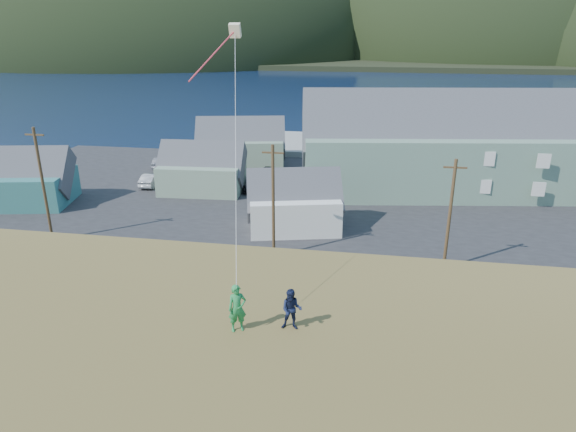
% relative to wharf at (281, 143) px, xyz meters
% --- Properties ---
extents(ground, '(900.00, 900.00, 0.00)m').
position_rel_wharf_xyz_m(ground, '(6.00, -40.00, -0.45)').
color(ground, '#0A1638').
rests_on(ground, ground).
extents(grass_strip, '(110.00, 8.00, 0.10)m').
position_rel_wharf_xyz_m(grass_strip, '(6.00, -42.00, -0.40)').
color(grass_strip, '#4C3D19').
rests_on(grass_strip, ground).
extents(waterfront_lot, '(72.00, 36.00, 0.12)m').
position_rel_wharf_xyz_m(waterfront_lot, '(6.00, -23.00, -0.39)').
color(waterfront_lot, '#28282B').
rests_on(waterfront_lot, ground).
extents(wharf, '(26.00, 14.00, 0.90)m').
position_rel_wharf_xyz_m(wharf, '(0.00, 0.00, 0.00)').
color(wharf, gray).
rests_on(wharf, ground).
extents(far_shore, '(900.00, 320.00, 2.00)m').
position_rel_wharf_xyz_m(far_shore, '(6.00, 290.00, 0.55)').
color(far_shore, black).
rests_on(far_shore, ground).
extents(far_hills, '(760.00, 265.00, 143.00)m').
position_rel_wharf_xyz_m(far_hills, '(41.59, 239.38, 1.55)').
color(far_hills, black).
rests_on(far_hills, ground).
extents(lodge, '(38.44, 15.91, 13.12)m').
position_rel_wharf_xyz_m(lodge, '(24.54, -18.17, 4.59)').
color(lodge, slate).
rests_on(lodge, waterfront_lot).
extents(shed_teal, '(9.98, 7.89, 7.06)m').
position_rel_wharf_xyz_m(shed_teal, '(-20.46, -30.29, 2.18)').
color(shed_teal, '#32766E').
rests_on(shed_teal, waterfront_lot).
extents(shed_palegreen_near, '(9.42, 6.24, 6.60)m').
position_rel_wharf_xyz_m(shed_palegreen_near, '(-4.43, -23.29, 2.04)').
color(shed_palegreen_near, gray).
rests_on(shed_palegreen_near, waterfront_lot).
extents(shed_white, '(9.22, 7.18, 6.52)m').
position_rel_wharf_xyz_m(shed_white, '(6.99, -32.38, 2.06)').
color(shed_white, white).
rests_on(shed_white, waterfront_lot).
extents(shed_palegreen_far, '(12.22, 8.42, 7.54)m').
position_rel_wharf_xyz_m(shed_palegreen_far, '(-3.11, -11.85, 2.43)').
color(shed_palegreen_far, gray).
rests_on(shed_palegreen_far, waterfront_lot).
extents(utility_poles, '(31.93, 0.24, 9.50)m').
position_rel_wharf_xyz_m(utility_poles, '(3.61, -38.50, 4.12)').
color(utility_poles, '#47331E').
rests_on(utility_poles, waterfront_lot).
extents(parked_cars, '(22.87, 13.25, 1.58)m').
position_rel_wharf_xyz_m(parked_cars, '(-1.07, -20.55, 0.42)').
color(parked_cars, black).
rests_on(parked_cars, waterfront_lot).
extents(kite_flyer_green, '(0.74, 0.65, 1.71)m').
position_rel_wharf_xyz_m(kite_flyer_green, '(9.28, -59.54, 7.60)').
color(kite_flyer_green, '#248641').
rests_on(kite_flyer_green, hillside).
extents(kite_flyer_navy, '(0.75, 0.60, 1.49)m').
position_rel_wharf_xyz_m(kite_flyer_navy, '(11.08, -59.14, 7.50)').
color(kite_flyer_navy, '#151C3A').
rests_on(kite_flyer_navy, hillside).
extents(kite_rig, '(1.44, 3.68, 10.63)m').
position_rel_wharf_xyz_m(kite_rig, '(7.60, -52.95, 16.09)').
color(kite_rig, '#FFEDC2').
rests_on(kite_rig, ground).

